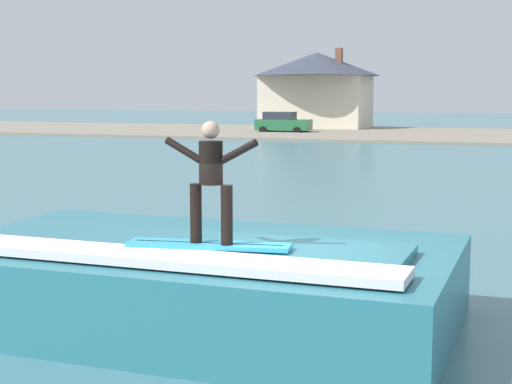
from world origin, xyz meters
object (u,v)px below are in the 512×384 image
at_px(surfboard, 209,245).
at_px(surfer, 211,175).
at_px(house_with_chimney, 316,84).
at_px(car_near_shore, 283,123).
at_px(wave_crest, 194,281).

distance_m(surfboard, surfer, 0.96).
bearing_deg(surfer, house_with_chimney, 104.70).
height_order(car_near_shore, house_with_chimney, house_with_chimney).
relative_size(car_near_shore, house_with_chimney, 0.38).
distance_m(surfboard, house_with_chimney, 63.91).
xyz_separation_m(wave_crest, surfboard, (0.60, -0.80, 0.74)).
xyz_separation_m(surfboard, car_near_shore, (-16.54, 52.83, -0.43)).
bearing_deg(car_near_shore, house_with_chimney, 87.52).
xyz_separation_m(surfboard, surfer, (0.06, -0.04, 0.96)).
bearing_deg(surfboard, wave_crest, 126.77).
height_order(wave_crest, house_with_chimney, house_with_chimney).
distance_m(surfer, house_with_chimney, 63.92).
height_order(wave_crest, surfer, surfer).
bearing_deg(surfboard, car_near_shore, 107.39).
distance_m(wave_crest, car_near_shore, 54.42).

